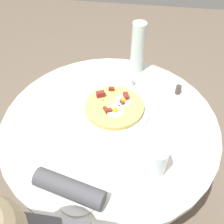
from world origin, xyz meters
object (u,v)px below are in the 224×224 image
Objects in this scene: dining_table at (110,142)px; pepper_shaker at (178,90)px; breakfast_pizza at (115,106)px; water_bottle at (138,48)px; pizza_plate at (114,109)px; fork at (183,141)px; water_glass at (157,162)px; bread_plate at (79,195)px; salt_shaker at (131,82)px; knife at (174,139)px.

dining_table is 20.85× the size of pepper_shaker.
breakfast_pizza is 0.36m from water_bottle.
breakfast_pizza is (0.00, 0.00, 0.02)m from pizza_plate.
pizza_plate is 0.02m from breakfast_pizza.
pepper_shaker reaches higher than fork.
dining_table is 0.38m from fork.
pizza_plate is 0.37m from water_bottle.
pepper_shaker is at bearing 29.19° from breakfast_pizza.
fork is (0.31, -0.14, -0.02)m from breakfast_pizza.
breakfast_pizza reaches higher than pizza_plate.
breakfast_pizza is at bearing -150.81° from pepper_shaker.
fork is 3.82× the size of pepper_shaker.
breakfast_pizza is 0.99× the size of water_bottle.
breakfast_pizza is (0.01, 0.06, 0.19)m from dining_table.
dining_table is 7.88× the size of water_glass.
water_bottle is at bearing 77.31° from pizza_plate.
water_bottle is at bearing 77.67° from dining_table.
water_glass is at bearing 27.90° from bread_plate.
pizza_plate reaches higher than bread_plate.
dining_table is 2.95× the size of pizza_plate.
salt_shaker is at bearing 72.98° from pizza_plate.
breakfast_pizza is at bearing 42.31° from pizza_plate.
water_glass is (0.20, -0.29, 0.04)m from breakfast_pizza.
dining_table is 5.45× the size of fork.
salt_shaker is (0.06, 0.19, 0.02)m from pizza_plate.
bread_plate is (-0.06, -0.44, -0.02)m from breakfast_pizza.
water_glass is (-0.07, -0.16, 0.06)m from knife.
breakfast_pizza is 5.92× the size of salt_shaker.
water_glass is 0.64m from water_bottle.
salt_shaker is (0.12, 0.63, 0.02)m from bread_plate.
fork is at bearing 38.14° from bread_plate.
dining_table is 0.43m from pepper_shaker.
pepper_shaker is (0.30, 0.17, 0.02)m from pizza_plate.
water_bottle is at bearing 83.63° from salt_shaker.
water_bottle is at bearing 79.75° from bread_plate.
bread_plate is 0.79m from water_bottle.
pepper_shaker is at bearing 36.65° from dining_table.
water_bottle is (-0.24, 0.47, 0.13)m from fork.
water_glass is at bearing 166.07° from knife.
breakfast_pizza is at bearing 78.82° from dining_table.
water_glass reaches higher than fork.
pizza_plate is at bearing 75.21° from knife.
fork and knife have the same top height.
water_bottle is at bearing 77.45° from breakfast_pizza.
pizza_plate is at bearing 76.75° from fork.
water_bottle is 0.30m from pepper_shaker.
breakfast_pizza is at bearing 74.97° from knife.
dining_table is 0.34m from knife.
dining_table is at bearing 132.79° from water_glass.
breakfast_pizza is 1.52× the size of fork.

